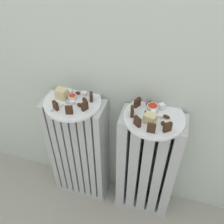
{
  "coord_description": "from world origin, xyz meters",
  "views": [
    {
      "loc": [
        0.22,
        -0.47,
        1.31
      ],
      "look_at": [
        0.0,
        0.28,
        0.63
      ],
      "focal_mm": 39.76,
      "sensor_mm": 36.0,
      "label": 1
    }
  ],
  "objects_px": {
    "jam_bowl_left": "(72,97)",
    "radiator_right": "(147,167)",
    "plate_right": "(154,117)",
    "jam_bowl_right": "(153,107)",
    "fork": "(63,105)",
    "plate_left": "(73,102)",
    "radiator_left": "(79,151)"
  },
  "relations": [
    {
      "from": "jam_bowl_left",
      "to": "radiator_right",
      "type": "bearing_deg",
      "value": -1.98
    },
    {
      "from": "plate_right",
      "to": "jam_bowl_left",
      "type": "bearing_deg",
      "value": 178.02
    },
    {
      "from": "radiator_right",
      "to": "jam_bowl_right",
      "type": "relative_size",
      "value": 13.45
    },
    {
      "from": "fork",
      "to": "jam_bowl_left",
      "type": "bearing_deg",
      "value": 66.17
    },
    {
      "from": "plate_right",
      "to": "jam_bowl_left",
      "type": "distance_m",
      "value": 0.36
    },
    {
      "from": "plate_left",
      "to": "fork",
      "type": "bearing_deg",
      "value": -125.06
    },
    {
      "from": "plate_left",
      "to": "plate_right",
      "type": "height_order",
      "value": "same"
    },
    {
      "from": "radiator_left",
      "to": "radiator_right",
      "type": "height_order",
      "value": "same"
    },
    {
      "from": "plate_left",
      "to": "jam_bowl_left",
      "type": "xyz_separation_m",
      "value": [
        -0.0,
        0.01,
        0.02
      ]
    },
    {
      "from": "plate_right",
      "to": "fork",
      "type": "relative_size",
      "value": 2.81
    },
    {
      "from": "radiator_right",
      "to": "jam_bowl_right",
      "type": "distance_m",
      "value": 0.35
    },
    {
      "from": "plate_right",
      "to": "jam_bowl_right",
      "type": "bearing_deg",
      "value": 111.37
    },
    {
      "from": "radiator_right",
      "to": "fork",
      "type": "height_order",
      "value": "fork"
    },
    {
      "from": "radiator_left",
      "to": "plate_right",
      "type": "relative_size",
      "value": 2.56
    },
    {
      "from": "radiator_right",
      "to": "plate_left",
      "type": "distance_m",
      "value": 0.48
    },
    {
      "from": "jam_bowl_right",
      "to": "radiator_left",
      "type": "bearing_deg",
      "value": -173.61
    },
    {
      "from": "radiator_left",
      "to": "plate_left",
      "type": "height_order",
      "value": "plate_left"
    },
    {
      "from": "radiator_right",
      "to": "plate_left",
      "type": "bearing_deg",
      "value": -180.0
    },
    {
      "from": "plate_right",
      "to": "jam_bowl_right",
      "type": "height_order",
      "value": "jam_bowl_right"
    },
    {
      "from": "radiator_left",
      "to": "fork",
      "type": "distance_m",
      "value": 0.34
    },
    {
      "from": "jam_bowl_left",
      "to": "radiator_left",
      "type": "bearing_deg",
      "value": -68.65
    },
    {
      "from": "radiator_left",
      "to": "radiator_right",
      "type": "distance_m",
      "value": 0.35
    },
    {
      "from": "jam_bowl_left",
      "to": "fork",
      "type": "xyz_separation_m",
      "value": [
        -0.02,
        -0.05,
        -0.01
      ]
    },
    {
      "from": "plate_right",
      "to": "radiator_right",
      "type": "bearing_deg",
      "value": 45.0
    },
    {
      "from": "radiator_left",
      "to": "plate_left",
      "type": "bearing_deg",
      "value": -45.0
    },
    {
      "from": "radiator_left",
      "to": "plate_right",
      "type": "bearing_deg",
      "value": -0.0
    },
    {
      "from": "radiator_left",
      "to": "fork",
      "type": "relative_size",
      "value": 7.2
    },
    {
      "from": "radiator_right",
      "to": "plate_right",
      "type": "height_order",
      "value": "plate_right"
    },
    {
      "from": "plate_left",
      "to": "jam_bowl_left",
      "type": "distance_m",
      "value": 0.02
    },
    {
      "from": "jam_bowl_right",
      "to": "fork",
      "type": "xyz_separation_m",
      "value": [
        -0.37,
        -0.08,
        -0.01
      ]
    },
    {
      "from": "radiator_left",
      "to": "plate_left",
      "type": "relative_size",
      "value": 2.56
    },
    {
      "from": "plate_left",
      "to": "jam_bowl_right",
      "type": "xyz_separation_m",
      "value": [
        0.34,
        0.04,
        0.02
      ]
    }
  ]
}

